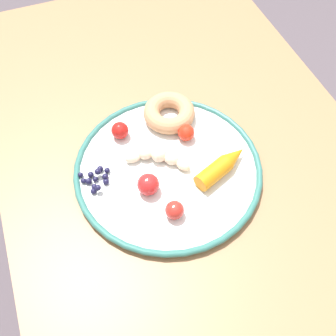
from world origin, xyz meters
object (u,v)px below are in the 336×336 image
(plate, at_px, (168,169))
(banana, at_px, (158,157))
(carrot_orange, at_px, (222,166))
(blueberry_pile, at_px, (96,179))
(tomato_mid, at_px, (120,130))
(tomato_near, at_px, (186,133))
(donut, at_px, (168,113))
(tomato_extra, at_px, (148,184))
(dining_table, at_px, (181,177))
(tomato_far, at_px, (175,210))

(plate, bearing_deg, banana, 26.83)
(carrot_orange, distance_m, blueberry_pile, 0.23)
(banana, relative_size, tomato_mid, 3.34)
(plate, height_order, tomato_near, tomato_near)
(carrot_orange, bearing_deg, banana, 57.98)
(donut, xyz_separation_m, tomato_extra, (-0.15, 0.09, 0.00))
(dining_table, height_order, tomato_extra, tomato_extra)
(tomato_extra, bearing_deg, tomato_mid, 4.32)
(tomato_mid, bearing_deg, banana, -149.31)
(blueberry_pile, xyz_separation_m, tomato_mid, (0.08, -0.07, 0.01))
(donut, height_order, blueberry_pile, donut)
(tomato_near, relative_size, tomato_far, 1.00)
(donut, bearing_deg, tomato_extra, 147.83)
(carrot_orange, relative_size, blueberry_pile, 2.03)
(donut, bearing_deg, blueberry_pile, 118.32)
(carrot_orange, distance_m, donut, 0.16)
(tomato_far, xyz_separation_m, tomato_extra, (0.06, 0.03, 0.00))
(plate, height_order, tomato_mid, tomato_mid)
(blueberry_pile, bearing_deg, tomato_extra, -122.54)
(banana, distance_m, donut, 0.11)
(tomato_far, distance_m, tomato_extra, 0.07)
(donut, relative_size, tomato_mid, 3.06)
(dining_table, xyz_separation_m, tomato_far, (-0.13, 0.07, 0.13))
(banana, bearing_deg, tomato_far, 173.59)
(carrot_orange, relative_size, tomato_extra, 3.02)
(blueberry_pile, relative_size, tomato_mid, 1.73)
(carrot_orange, distance_m, tomato_near, 0.10)
(tomato_mid, bearing_deg, blueberry_pile, 139.60)
(dining_table, bearing_deg, donut, 2.40)
(blueberry_pile, xyz_separation_m, tomato_far, (-0.11, -0.11, 0.01))
(carrot_orange, relative_size, donut, 1.15)
(banana, distance_m, tomato_far, 0.12)
(plate, height_order, tomato_extra, tomato_extra)
(dining_table, bearing_deg, banana, 107.01)
(donut, height_order, tomato_extra, tomato_extra)
(plate, height_order, tomato_far, tomato_far)
(donut, distance_m, tomato_mid, 0.10)
(blueberry_pile, bearing_deg, carrot_orange, -105.42)
(plate, bearing_deg, dining_table, -49.52)
(tomato_near, bearing_deg, tomato_far, 151.23)
(dining_table, xyz_separation_m, plate, (-0.04, 0.05, 0.11))
(tomato_near, xyz_separation_m, tomato_far, (-0.15, 0.08, 0.00))
(tomato_far, bearing_deg, tomato_extra, 22.33)
(banana, relative_size, tomato_far, 3.44)
(donut, height_order, tomato_far, same)
(carrot_orange, distance_m, tomato_far, 0.13)
(plate, distance_m, tomato_mid, 0.12)
(plate, relative_size, donut, 3.40)
(plate, bearing_deg, tomato_far, 165.80)
(blueberry_pile, bearing_deg, donut, -61.68)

